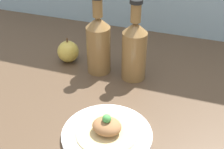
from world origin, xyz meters
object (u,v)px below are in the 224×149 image
object	(u,v)px
cider_bottle_left	(98,43)
apple	(68,52)
plated_food	(107,128)
cider_bottle_right	(134,49)
plate	(107,134)

from	to	relation	value
cider_bottle_left	apple	distance (cm)	14.28
plated_food	cider_bottle_left	xyz separation A→B (cm)	(-13.19, 28.51, 7.62)
plated_food	cider_bottle_right	size ratio (longest dim) A/B	0.60
plate	apple	size ratio (longest dim) A/B	2.57
plate	cider_bottle_left	size ratio (longest dim) A/B	0.88
cider_bottle_left	apple	world-z (taller)	cider_bottle_left
plate	plated_food	world-z (taller)	plated_food
plated_food	cider_bottle_left	world-z (taller)	cider_bottle_left
cider_bottle_left	apple	bearing A→B (deg)	169.45
plated_food	apple	bearing A→B (deg)	129.71
plate	apple	world-z (taller)	apple
plate	apple	xyz separation A→B (cm)	(-25.59, 30.82, 2.98)
plated_food	cider_bottle_right	bearing A→B (deg)	92.60
cider_bottle_left	cider_bottle_right	distance (cm)	11.89
plated_food	apple	world-z (taller)	apple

